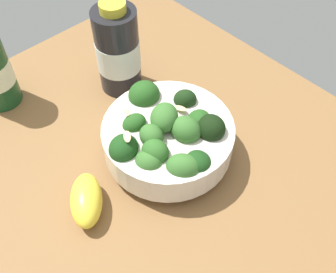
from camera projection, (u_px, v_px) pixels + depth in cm
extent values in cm
cube|color=brown|center=(136.00, 158.00, 61.17)|extent=(63.24, 63.24, 4.76)
cylinder|color=silver|center=(168.00, 150.00, 58.19)|extent=(10.14, 10.14, 1.51)
cylinder|color=silver|center=(168.00, 137.00, 55.83)|extent=(18.43, 18.43, 4.53)
cylinder|color=beige|center=(168.00, 129.00, 54.38)|extent=(15.15, 15.15, 0.80)
cylinder|color=#2F662B|center=(164.00, 126.00, 54.49)|extent=(2.21, 1.97, 1.76)
ellipsoid|color=#386B2B|center=(164.00, 118.00, 53.06)|extent=(6.58, 6.12, 5.15)
cylinder|color=#4A8F3C|center=(133.00, 132.00, 55.16)|extent=(1.37, 1.38, 1.47)
ellipsoid|color=#23511C|center=(132.00, 125.00, 53.98)|extent=(4.42, 4.07, 3.75)
cylinder|color=#2F662B|center=(209.00, 137.00, 54.80)|extent=(2.30, 2.01, 1.86)
ellipsoid|color=black|center=(210.00, 128.00, 53.38)|extent=(5.38, 5.76, 5.92)
cylinder|color=#2F662B|center=(185.00, 138.00, 54.21)|extent=(1.99, 1.89, 1.47)
ellipsoid|color=#386B2B|center=(186.00, 130.00, 52.77)|extent=(5.28, 6.34, 5.60)
cylinder|color=#589D47|center=(125.00, 157.00, 53.08)|extent=(2.30, 2.29, 1.50)
ellipsoid|color=#194216|center=(124.00, 149.00, 51.61)|extent=(5.77, 6.20, 5.02)
cylinder|color=#2F662B|center=(198.00, 128.00, 55.64)|extent=(1.76, 1.77, 1.23)
ellipsoid|color=#23511C|center=(199.00, 121.00, 54.39)|extent=(4.75, 5.03, 4.11)
cylinder|color=#4A8F3C|center=(197.00, 169.00, 51.99)|extent=(1.81, 1.82, 1.46)
ellipsoid|color=#194216|center=(198.00, 162.00, 50.71)|extent=(4.95, 4.26, 4.38)
cylinder|color=#4A8F3C|center=(145.00, 104.00, 59.02)|extent=(2.04, 1.97, 1.32)
ellipsoid|color=#23511C|center=(144.00, 95.00, 57.60)|extent=(6.06, 6.87, 5.78)
cylinder|color=#3C7A32|center=(149.00, 169.00, 52.02)|extent=(1.46, 1.35, 1.39)
ellipsoid|color=#386B2B|center=(148.00, 161.00, 50.76)|extent=(5.20, 5.25, 4.65)
cylinder|color=#589D47|center=(199.00, 166.00, 52.44)|extent=(1.19, 1.05, 1.23)
ellipsoid|color=#386B2B|center=(199.00, 160.00, 51.46)|extent=(3.36, 3.38, 2.28)
cylinder|color=#589D47|center=(150.00, 145.00, 53.30)|extent=(1.90, 1.80, 1.63)
ellipsoid|color=#386B2B|center=(150.00, 137.00, 51.98)|extent=(3.60, 3.60, 3.77)
cylinder|color=#4A8F3C|center=(181.00, 175.00, 51.16)|extent=(1.81, 1.77, 1.12)
ellipsoid|color=#386B2B|center=(181.00, 168.00, 49.91)|extent=(5.65, 5.80, 3.91)
cylinder|color=#4A8F3C|center=(155.00, 159.00, 52.18)|extent=(1.79, 1.71, 1.11)
ellipsoid|color=#2D6023|center=(155.00, 152.00, 50.99)|extent=(4.94, 4.86, 4.47)
cylinder|color=#2F662B|center=(185.00, 106.00, 58.09)|extent=(1.67, 1.76, 1.32)
ellipsoid|color=black|center=(185.00, 100.00, 56.98)|extent=(4.91, 4.68, 4.00)
ellipsoid|color=#DBBC84|center=(162.00, 121.00, 53.64)|extent=(1.76, 1.29, 1.30)
ellipsoid|color=#DBBC84|center=(127.00, 112.00, 54.17)|extent=(1.60, 2.06, 0.66)
ellipsoid|color=#DBBC84|center=(127.00, 137.00, 50.08)|extent=(1.81, 2.07, 0.74)
ellipsoid|color=#DBBC84|center=(181.00, 108.00, 55.33)|extent=(1.42, 2.00, 0.51)
ellipsoid|color=yellow|center=(86.00, 200.00, 51.52)|extent=(8.05, 8.97, 4.04)
cylinder|color=black|center=(118.00, 51.00, 62.47)|extent=(6.90, 6.90, 14.35)
cylinder|color=gold|center=(112.00, 7.00, 56.31)|extent=(3.96, 3.96, 1.44)
cylinder|color=silver|center=(118.00, 54.00, 62.93)|extent=(7.04, 7.04, 5.11)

